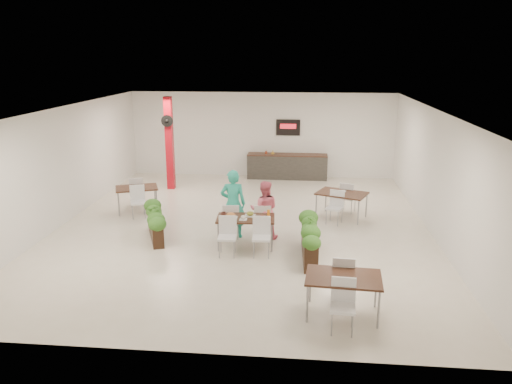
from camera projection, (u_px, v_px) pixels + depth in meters
ground at (243, 227)px, 13.66m from camera, size 12.00×12.00×0.00m
room_shell at (242, 155)px, 13.13m from camera, size 10.10×12.10×3.22m
red_column at (169, 142)px, 17.14m from camera, size 0.40×0.41×3.20m
service_counter at (287, 166)px, 18.86m from camera, size 3.00×0.64×2.20m
main_table at (245, 222)px, 12.12m from camera, size 1.44×1.69×0.92m
diner_man at (233, 204)px, 12.72m from camera, size 0.67×0.46×1.78m
diner_woman at (264, 210)px, 12.68m from camera, size 0.76×0.61×1.51m
planter_left at (155, 220)px, 12.72m from camera, size 0.88×1.62×0.89m
planter_right at (310, 238)px, 11.48m from camera, size 0.46×1.93×1.01m
side_table_a at (137, 191)px, 14.87m from camera, size 1.42×1.66×0.92m
side_table_b at (342, 196)px, 14.27m from camera, size 1.61×1.66×0.92m
side_table_c at (343, 282)px, 8.92m from camera, size 1.40×1.65×0.92m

